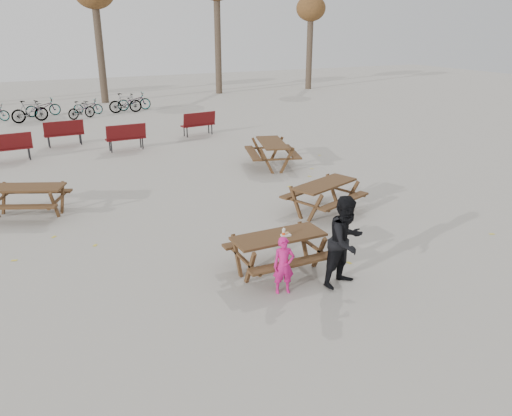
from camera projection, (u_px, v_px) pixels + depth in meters
name	position (u px, v px, depth m)	size (l,w,h in m)	color
ground	(278.00, 271.00, 9.86)	(80.00, 80.00, 0.00)	gray
main_picnic_table	(279.00, 244.00, 9.65)	(1.80, 1.45, 0.78)	#392315
food_tray	(286.00, 235.00, 9.54)	(0.18, 0.11, 0.04)	white
bread_roll	(286.00, 233.00, 9.53)	(0.14, 0.06, 0.05)	tan
soda_bottle	(284.00, 233.00, 9.51)	(0.07, 0.07, 0.17)	silver
child	(284.00, 265.00, 8.91)	(0.39, 0.26, 1.07)	#C61870
adult	(346.00, 241.00, 9.09)	(0.84, 0.66, 1.73)	black
picnic_table_east	(324.00, 198.00, 12.81)	(1.83, 1.48, 0.79)	#392315
picnic_table_north	(29.00, 201.00, 12.60)	(1.79, 1.44, 0.77)	#392315
picnic_table_far	(272.00, 154.00, 16.92)	(1.99, 1.61, 0.86)	#392315
park_bench_row	(104.00, 134.00, 19.55)	(9.07, 2.33, 1.03)	#5E1214
bicycle_row	(76.00, 107.00, 26.32)	(8.90, 2.59, 1.07)	black
fallen_leaves	(248.00, 224.00, 12.17)	(11.00, 11.00, 0.01)	gold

